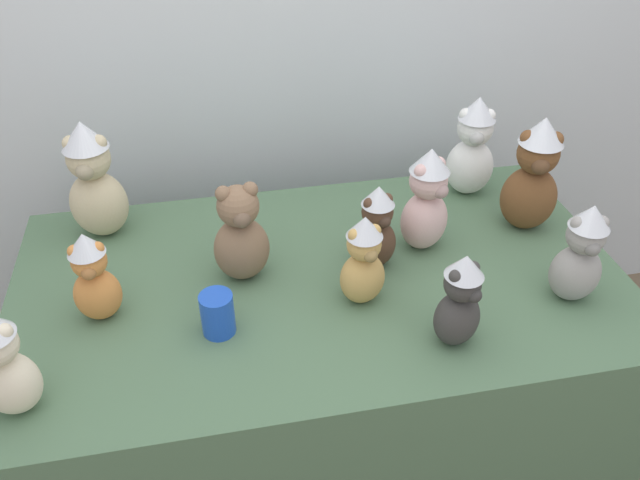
% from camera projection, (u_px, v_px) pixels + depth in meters
% --- Properties ---
extents(wall_back, '(7.00, 0.08, 2.60)m').
position_uv_depth(wall_back, '(275.00, 2.00, 1.95)').
color(wall_back, silver).
rests_on(wall_back, ground_plane).
extents(display_table, '(1.62, 0.91, 0.78)m').
position_uv_depth(display_table, '(320.00, 376.00, 1.93)').
color(display_table, '#4C6B4C').
rests_on(display_table, ground_plane).
extents(teddy_bear_chestnut, '(0.19, 0.18, 0.35)m').
position_uv_depth(teddy_bear_chestnut, '(533.00, 176.00, 1.79)').
color(teddy_bear_chestnut, brown).
rests_on(teddy_bear_chestnut, display_table).
extents(teddy_bear_ash, '(0.14, 0.12, 0.28)m').
position_uv_depth(teddy_bear_ash, '(580.00, 255.00, 1.55)').
color(teddy_bear_ash, gray).
rests_on(teddy_bear_ash, display_table).
extents(teddy_bear_charcoal, '(0.14, 0.13, 0.25)m').
position_uv_depth(teddy_bear_charcoal, '(460.00, 301.00, 1.44)').
color(teddy_bear_charcoal, '#383533').
rests_on(teddy_bear_charcoal, display_table).
extents(teddy_bear_cocoa, '(0.13, 0.12, 0.25)m').
position_uv_depth(teddy_bear_cocoa, '(377.00, 228.00, 1.67)').
color(teddy_bear_cocoa, '#4C3323').
rests_on(teddy_bear_cocoa, display_table).
extents(teddy_bear_cream, '(0.14, 0.12, 0.27)m').
position_uv_depth(teddy_bear_cream, '(3.00, 365.00, 1.27)').
color(teddy_bear_cream, beige).
rests_on(teddy_bear_cream, display_table).
extents(teddy_bear_honey, '(0.13, 0.12, 0.25)m').
position_uv_depth(teddy_bear_honey, '(363.00, 261.00, 1.55)').
color(teddy_bear_honey, tan).
rests_on(teddy_bear_honey, display_table).
extents(teddy_bear_sand, '(0.18, 0.16, 0.35)m').
position_uv_depth(teddy_bear_sand, '(94.00, 182.00, 1.76)').
color(teddy_bear_sand, '#CCB78E').
rests_on(teddy_bear_sand, display_table).
extents(teddy_bear_mocha, '(0.16, 0.14, 0.28)m').
position_uv_depth(teddy_bear_mocha, '(241.00, 236.00, 1.62)').
color(teddy_bear_mocha, '#7F6047').
rests_on(teddy_bear_mocha, display_table).
extents(teddy_bear_blush, '(0.18, 0.17, 0.31)m').
position_uv_depth(teddy_bear_blush, '(426.00, 201.00, 1.72)').
color(teddy_bear_blush, beige).
rests_on(teddy_bear_blush, display_table).
extents(teddy_bear_snow, '(0.17, 0.16, 0.32)m').
position_uv_depth(teddy_bear_snow, '(472.00, 148.00, 1.95)').
color(teddy_bear_snow, white).
rests_on(teddy_bear_snow, display_table).
extents(teddy_bear_ginger, '(0.12, 0.10, 0.25)m').
position_uv_depth(teddy_bear_ginger, '(93.00, 278.00, 1.50)').
color(teddy_bear_ginger, '#D17F3D').
rests_on(teddy_bear_ginger, display_table).
extents(party_cup_blue, '(0.08, 0.08, 0.11)m').
position_uv_depth(party_cup_blue, '(218.00, 314.00, 1.50)').
color(party_cup_blue, blue).
rests_on(party_cup_blue, display_table).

